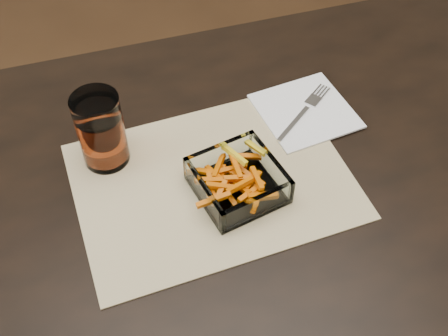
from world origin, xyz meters
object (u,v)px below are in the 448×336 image
Objects in this scene: glass_bowl at (238,182)px; tumbler at (101,132)px; fork at (305,110)px; dining_table at (278,219)px.

tumbler is at bearing 145.08° from glass_bowl.
fork is at bearing 0.20° from tumbler.
dining_table is 11.71× the size of tumbler.
glass_bowl is 0.24m from tumbler.
fork is (0.37, 0.00, -0.06)m from tumbler.
tumbler is at bearing 150.36° from dining_table.
tumbler reaches higher than fork.
glass_bowl is (-0.07, 0.02, 0.11)m from dining_table.
glass_bowl is at bearing -34.92° from tumbler.
glass_bowl is 1.05× the size of fork.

